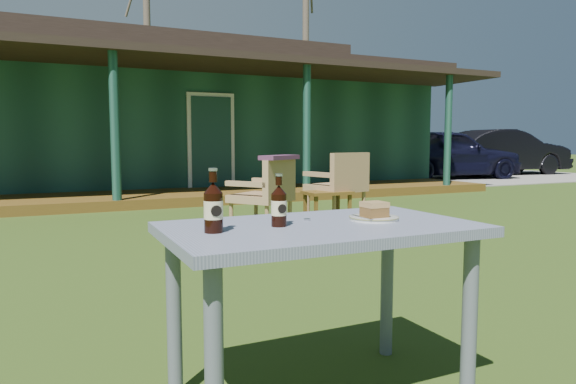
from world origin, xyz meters
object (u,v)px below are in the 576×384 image
plate (374,218)px  armchair_right (340,182)px  cola_bottle_near (279,205)px  cafe_table (321,250)px  cola_bottle_far (213,207)px  side_table (327,196)px  cake_slice (374,209)px  armchair_left (267,191)px  car_near (446,154)px  car_far (502,152)px

plate → armchair_right: (2.41, 4.25, -0.22)m
cola_bottle_near → armchair_right: 5.10m
cafe_table → cola_bottle_far: (-0.43, 0.00, 0.19)m
cafe_table → side_table: size_ratio=2.00×
cafe_table → side_table: bearing=60.0°
cola_bottle_near → side_table: (2.54, 4.08, -0.46)m
cake_slice → armchair_left: 3.92m
plate → side_table: plate is taller
cake_slice → cola_bottle_far: 0.68m
armchair_right → plate: bearing=-119.5°
armchair_left → plate: bearing=-106.5°
cake_slice → cola_bottle_near: size_ratio=0.46×
side_table → plate: bearing=-117.3°
cola_bottle_near → cola_bottle_far: 0.27m
car_near → side_table: (-6.98, -5.47, -0.38)m
car_far → armchair_left: (-10.94, -6.50, -0.25)m
car_near → cafe_table: 13.38m
cafe_table → cola_bottle_far: bearing=179.8°
cafe_table → cola_bottle_near: bearing=172.0°
cafe_table → armchair_right: armchair_right is taller
armchair_left → cafe_table: bearing=-109.9°
armchair_right → side_table: (-0.29, -0.16, -0.17)m
car_far → cola_bottle_near: 16.13m
car_near → cafe_table: bearing=145.5°
side_table → cola_bottle_near: bearing=-121.9°
armchair_right → cake_slice: bearing=-119.5°
cafe_table → cake_slice: 0.29m
cafe_table → car_far: bearing=39.8°
car_far → cola_bottle_far: (-12.73, -10.25, 0.09)m
car_near → plate: 13.20m
car_near → cake_slice: car_near is taller
cola_bottle_far → side_table: cola_bottle_far is taller
cola_bottle_near → car_far: bearing=39.4°
car_far → cola_bottle_near: car_far is taller
cake_slice → cola_bottle_far: cola_bottle_far is taller
cola_bottle_far → cola_bottle_near: bearing=4.9°
car_far → cake_slice: 15.82m
car_far → cola_bottle_far: 16.35m
car_near → armchair_right: bearing=138.3°
car_far → cafe_table: 16.01m
plate → armchair_left: armchair_left is taller
cola_bottle_near → cola_bottle_far: (-0.26, -0.02, 0.01)m
car_near → car_far: (2.95, 0.68, 0.00)m
cola_bottle_far → side_table: 4.99m
car_near → armchair_right: 8.54m
cafe_table → side_table: cafe_table is taller
car_near → cafe_table: car_near is taller
car_far → plate: bearing=136.9°
plate → cake_slice: 0.04m
plate → cola_bottle_far: bearing=-179.7°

